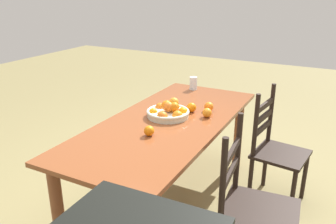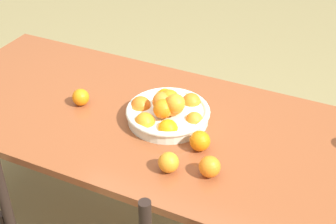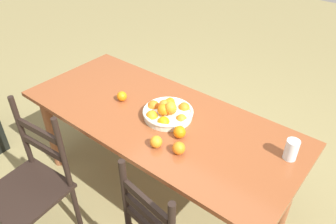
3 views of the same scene
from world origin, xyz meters
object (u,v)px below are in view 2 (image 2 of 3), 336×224
at_px(orange_loose_2, 81,97).
at_px(orange_loose_3, 210,167).
at_px(fruit_bowl, 168,111).
at_px(orange_loose_0, 200,141).
at_px(dining_table, 151,141).
at_px(orange_loose_1, 169,162).

relative_size(orange_loose_2, orange_loose_3, 0.94).
height_order(fruit_bowl, orange_loose_0, fruit_bowl).
xyz_separation_m(dining_table, orange_loose_3, (-0.34, 0.21, 0.15)).
distance_m(dining_table, orange_loose_2, 0.35).
relative_size(orange_loose_0, orange_loose_3, 1.01).
height_order(dining_table, orange_loose_1, orange_loose_1).
bearing_deg(fruit_bowl, orange_loose_0, 148.73).
height_order(orange_loose_2, orange_loose_3, orange_loose_3).
distance_m(orange_loose_2, orange_loose_3, 0.68).
relative_size(dining_table, orange_loose_3, 25.71).
height_order(orange_loose_0, orange_loose_3, orange_loose_0).
relative_size(fruit_bowl, orange_loose_3, 4.44).
relative_size(dining_table, fruit_bowl, 5.79).
distance_m(orange_loose_1, orange_loose_3, 0.14).
relative_size(orange_loose_1, orange_loose_2, 1.03).
height_order(orange_loose_0, orange_loose_1, orange_loose_0).
distance_m(fruit_bowl, orange_loose_1, 0.30).
xyz_separation_m(orange_loose_2, orange_loose_3, (-0.66, 0.18, 0.00)).
xyz_separation_m(orange_loose_1, orange_loose_3, (-0.14, -0.04, 0.00)).
bearing_deg(orange_loose_2, dining_table, -175.40).
height_order(fruit_bowl, orange_loose_1, fruit_bowl).
xyz_separation_m(fruit_bowl, orange_loose_2, (0.39, 0.05, -0.01)).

